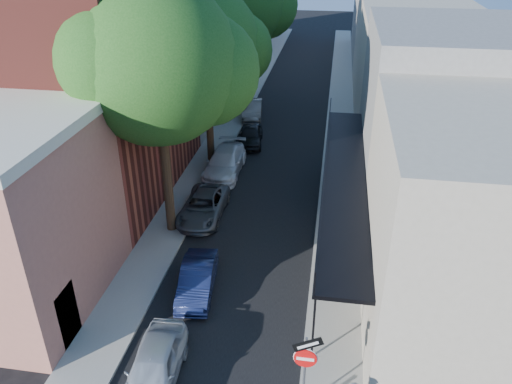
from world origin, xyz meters
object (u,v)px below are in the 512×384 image
at_px(oak_near, 169,65).
at_px(oak_far, 244,0).
at_px(parked_car_a, 154,367).
at_px(parked_car_b, 197,279).
at_px(parked_car_f, 252,109).
at_px(sign_post, 305,361).
at_px(parked_car_c, 203,206).
at_px(parked_car_e, 251,135).
at_px(parked_car_d, 225,162).
at_px(oak_mid, 214,45).

bearing_deg(oak_near, oak_far, 89.96).
bearing_deg(parked_car_a, parked_car_b, 84.33).
relative_size(parked_car_a, parked_car_f, 0.99).
relative_size(oak_near, parked_car_f, 2.89).
relative_size(oak_near, oak_far, 0.96).
distance_m(oak_near, parked_car_a, 11.68).
relative_size(sign_post, parked_car_a, 0.77).
distance_m(parked_car_b, parked_car_c, 5.78).
bearing_deg(sign_post, parked_car_b, 133.19).
xyz_separation_m(parked_car_c, parked_car_e, (0.76, 9.61, 0.04)).
xyz_separation_m(sign_post, parked_car_d, (-5.76, 15.54, -1.34)).
height_order(sign_post, parked_car_d, sign_post).
height_order(parked_car_b, parked_car_d, parked_car_d).
relative_size(oak_far, parked_car_d, 2.46).
distance_m(oak_mid, parked_car_b, 14.13).
distance_m(oak_mid, parked_car_f, 10.23).
relative_size(parked_car_a, parked_car_d, 0.81).
bearing_deg(parked_car_e, parked_car_f, 92.19).
bearing_deg(parked_car_b, parked_car_f, 86.87).
height_order(parked_car_d, parked_car_e, parked_car_d).
xyz_separation_m(sign_post, oak_near, (-6.53, 9.29, 5.84)).
bearing_deg(oak_far, oak_near, -90.04).
distance_m(parked_car_a, parked_car_d, 15.30).
height_order(oak_near, parked_car_f, oak_near).
xyz_separation_m(parked_car_b, parked_car_f, (-1.19, 20.34, 0.05)).
bearing_deg(oak_far, parked_car_f, -55.14).
bearing_deg(parked_car_f, oak_far, 117.85).
height_order(parked_car_b, parked_car_c, parked_car_c).
xyz_separation_m(oak_mid, oak_far, (0.06, 9.04, 1.20)).
xyz_separation_m(sign_post, parked_car_c, (-5.76, 10.51, -1.44)).
bearing_deg(oak_mid, oak_far, 89.59).
height_order(oak_near, parked_car_b, oak_near).
xyz_separation_m(parked_car_a, parked_car_b, (0.16, 4.58, -0.07)).
distance_m(oak_near, oak_far, 17.01).
bearing_deg(oak_near, parked_car_d, 83.00).
height_order(parked_car_c, parked_car_d, parked_car_d).
height_order(parked_car_a, parked_car_e, parked_car_a).
bearing_deg(parked_car_f, sign_post, -84.16).
distance_m(oak_mid, parked_car_c, 9.37).
bearing_deg(parked_car_a, parked_car_d, 90.27).
height_order(parked_car_d, parked_car_f, parked_car_d).
bearing_deg(oak_near, parked_car_a, -78.69).
height_order(sign_post, oak_far, oak_far).
bearing_deg(oak_far, parked_car_c, -87.26).
height_order(oak_mid, parked_car_b, oak_mid).
distance_m(parked_car_d, parked_car_e, 4.64).
relative_size(oak_mid, parked_car_a, 2.61).
distance_m(sign_post, parked_car_e, 20.78).
distance_m(sign_post, parked_car_c, 12.07).
distance_m(sign_post, parked_car_a, 4.93).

